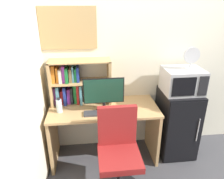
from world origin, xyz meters
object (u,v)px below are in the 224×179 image
(desk_fan, at_px, (191,57))
(water_bottle, at_px, (59,106))
(mini_fridge, at_px, (177,123))
(hutch_bookshelf, at_px, (73,82))
(keyboard, at_px, (103,113))
(desk_chair, at_px, (118,158))
(computer_mouse, at_px, (131,110))
(wall_corkboard, at_px, (68,28))
(microwave, at_px, (182,81))
(monitor, at_px, (104,93))

(desk_fan, bearing_deg, water_bottle, -177.41)
(mini_fridge, bearing_deg, hutch_bookshelf, 172.89)
(keyboard, bearing_deg, desk_chair, -71.67)
(water_bottle, height_order, desk_chair, desk_chair)
(desk_fan, bearing_deg, computer_mouse, -168.42)
(computer_mouse, height_order, desk_fan, desk_fan)
(mini_fridge, distance_m, desk_fan, 0.91)
(keyboard, distance_m, computer_mouse, 0.34)
(desk_fan, xyz_separation_m, wall_corkboard, (-1.44, 0.28, 0.32))
(keyboard, bearing_deg, microwave, 9.98)
(hutch_bookshelf, distance_m, wall_corkboard, 0.66)
(mini_fridge, bearing_deg, wall_corkboard, 168.70)
(keyboard, relative_size, wall_corkboard, 0.67)
(keyboard, xyz_separation_m, water_bottle, (-0.51, 0.10, 0.07))
(keyboard, distance_m, desk_chair, 0.53)
(keyboard, relative_size, water_bottle, 2.46)
(microwave, xyz_separation_m, desk_fan, (0.07, -0.01, 0.30))
(desk_fan, bearing_deg, microwave, 174.96)
(computer_mouse, height_order, mini_fridge, mini_fridge)
(water_bottle, xyz_separation_m, wall_corkboard, (0.15, 0.35, 0.84))
(keyboard, distance_m, wall_corkboard, 1.08)
(keyboard, xyz_separation_m, wall_corkboard, (-0.36, 0.45, 0.91))
(mini_fridge, bearing_deg, microwave, 89.94)
(computer_mouse, bearing_deg, monitor, 171.48)
(water_bottle, distance_m, desk_fan, 1.67)
(computer_mouse, distance_m, desk_fan, 0.95)
(keyboard, bearing_deg, monitor, 76.16)
(computer_mouse, relative_size, wall_corkboard, 0.16)
(water_bottle, bearing_deg, keyboard, -11.00)
(monitor, xyz_separation_m, mini_fridge, (0.99, 0.11, -0.54))
(microwave, height_order, desk_chair, microwave)
(monitor, bearing_deg, water_bottle, 176.55)
(desk_fan, height_order, wall_corkboard, wall_corkboard)
(keyboard, height_order, computer_mouse, computer_mouse)
(water_bottle, height_order, desk_fan, desk_fan)
(monitor, distance_m, microwave, 1.00)
(monitor, height_order, desk_fan, desk_fan)
(mini_fridge, bearing_deg, water_bottle, -177.17)
(computer_mouse, bearing_deg, mini_fridge, 12.98)
(computer_mouse, height_order, microwave, microwave)
(computer_mouse, distance_m, mini_fridge, 0.76)
(water_bottle, bearing_deg, desk_fan, 2.59)
(computer_mouse, bearing_deg, keyboard, -176.68)
(hutch_bookshelf, distance_m, water_bottle, 0.35)
(keyboard, height_order, water_bottle, water_bottle)
(desk_chair, bearing_deg, microwave, 33.04)
(mini_fridge, relative_size, microwave, 1.94)
(hutch_bookshelf, xyz_separation_m, computer_mouse, (0.69, -0.32, -0.25))
(keyboard, xyz_separation_m, desk_fan, (1.07, 0.17, 0.60))
(hutch_bookshelf, xyz_separation_m, water_bottle, (-0.16, -0.24, -0.19))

